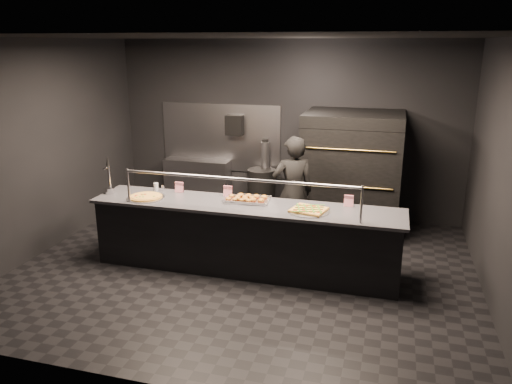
% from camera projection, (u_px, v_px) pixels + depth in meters
% --- Properties ---
extents(room, '(6.04, 6.00, 3.00)m').
position_uv_depth(room, '(244.00, 160.00, 6.36)').
color(room, black).
rests_on(room, ground).
extents(service_counter, '(4.10, 0.78, 1.37)m').
position_uv_depth(service_counter, '(245.00, 237.00, 6.60)').
color(service_counter, black).
rests_on(service_counter, ground).
extents(pizza_oven, '(1.50, 1.23, 1.91)m').
position_uv_depth(pizza_oven, '(352.00, 172.00, 7.91)').
color(pizza_oven, black).
rests_on(pizza_oven, ground).
extents(prep_shelf, '(1.20, 0.35, 0.90)m').
position_uv_depth(prep_shelf, '(198.00, 184.00, 9.16)').
color(prep_shelf, '#99999E').
rests_on(prep_shelf, ground).
extents(towel_dispenser, '(0.30, 0.20, 0.35)m').
position_uv_depth(towel_dispenser, '(235.00, 125.00, 8.73)').
color(towel_dispenser, black).
rests_on(towel_dispenser, room).
extents(fire_extinguisher, '(0.14, 0.14, 0.51)m').
position_uv_depth(fire_extinguisher, '(265.00, 154.00, 8.74)').
color(fire_extinguisher, '#B2B2B7').
rests_on(fire_extinguisher, room).
extents(beer_tap, '(0.14, 0.20, 0.53)m').
position_uv_depth(beer_tap, '(109.00, 183.00, 6.90)').
color(beer_tap, silver).
rests_on(beer_tap, service_counter).
extents(round_pizza, '(0.51, 0.51, 0.03)m').
position_uv_depth(round_pizza, '(146.00, 197.00, 6.73)').
color(round_pizza, silver).
rests_on(round_pizza, service_counter).
extents(slider_tray_a, '(0.48, 0.40, 0.07)m').
position_uv_depth(slider_tray_a, '(240.00, 199.00, 6.60)').
color(slider_tray_a, silver).
rests_on(slider_tray_a, service_counter).
extents(slider_tray_b, '(0.52, 0.41, 0.08)m').
position_uv_depth(slider_tray_b, '(251.00, 199.00, 6.59)').
color(slider_tray_b, silver).
rests_on(slider_tray_b, service_counter).
extents(square_pizza, '(0.52, 0.52, 0.05)m').
position_uv_depth(square_pizza, '(309.00, 210.00, 6.19)').
color(square_pizza, silver).
rests_on(square_pizza, service_counter).
extents(condiment_jar, '(0.16, 0.06, 0.11)m').
position_uv_depth(condiment_jar, '(158.00, 187.00, 7.07)').
color(condiment_jar, silver).
rests_on(condiment_jar, service_counter).
extents(tent_cards, '(2.47, 0.04, 0.15)m').
position_uv_depth(tent_cards, '(249.00, 193.00, 6.72)').
color(tent_cards, white).
rests_on(tent_cards, service_counter).
extents(trash_bin, '(0.49, 0.49, 0.82)m').
position_uv_depth(trash_bin, '(261.00, 192.00, 8.76)').
color(trash_bin, black).
rests_on(trash_bin, ground).
extents(worker, '(0.72, 0.62, 1.67)m').
position_uv_depth(worker, '(293.00, 192.00, 7.28)').
color(worker, black).
rests_on(worker, ground).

